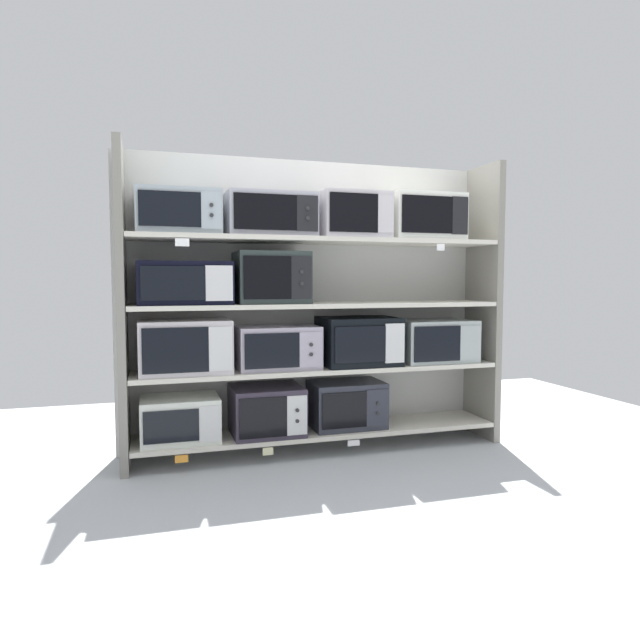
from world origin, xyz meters
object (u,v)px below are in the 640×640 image
object	(u,v)px
microwave_11	(350,216)
microwave_12	(421,218)
microwave_1	(266,410)
microwave_5	(359,341)
microwave_0	(180,419)
microwave_2	(347,404)
microwave_7	(185,283)
microwave_9	(178,213)
microwave_8	(271,278)
microwave_10	(270,215)
microwave_6	(434,341)
microwave_3	(185,346)
microwave_4	(277,347)

from	to	relation	value
microwave_11	microwave_12	xyz separation A→B (m)	(0.54, 0.00, 0.01)
microwave_1	microwave_5	xyz separation A→B (m)	(0.65, 0.00, 0.44)
microwave_0	microwave_2	bearing A→B (deg)	-0.01
microwave_7	microwave_12	size ratio (longest dim) A/B	1.09
microwave_7	microwave_11	bearing A→B (deg)	-0.01
microwave_9	microwave_12	world-z (taller)	microwave_12
microwave_8	microwave_9	size ratio (longest dim) A/B	0.91
microwave_9	microwave_11	world-z (taller)	microwave_11
microwave_10	microwave_11	world-z (taller)	microwave_11
microwave_2	microwave_8	world-z (taller)	microwave_8
microwave_2	microwave_12	bearing A→B (deg)	-0.01
microwave_0	microwave_6	distance (m)	1.85
microwave_6	microwave_5	bearing A→B (deg)	179.97
microwave_5	microwave_11	distance (m)	0.86
microwave_0	microwave_11	xyz separation A→B (m)	(1.15, -0.00, 1.32)
microwave_11	microwave_12	world-z (taller)	microwave_12
microwave_5	microwave_7	size ratio (longest dim) A/B	0.91
microwave_11	microwave_9	bearing A→B (deg)	179.99
microwave_6	microwave_9	size ratio (longest dim) A/B	1.07
microwave_8	microwave_10	bearing A→B (deg)	179.96
microwave_1	microwave_3	bearing A→B (deg)	-180.00
microwave_0	microwave_1	world-z (taller)	microwave_1
microwave_1	microwave_9	distance (m)	1.40
microwave_1	microwave_3	xyz separation A→B (m)	(-0.52, -0.00, 0.44)
microwave_4	microwave_6	size ratio (longest dim) A/B	0.99
microwave_3	microwave_1	bearing A→B (deg)	0.00
microwave_2	microwave_3	distance (m)	1.18
microwave_6	microwave_11	size ratio (longest dim) A/B	1.17
microwave_5	microwave_10	distance (m)	1.05
microwave_5	microwave_12	distance (m)	0.98
microwave_4	microwave_9	size ratio (longest dim) A/B	1.05
microwave_12	microwave_8	bearing A→B (deg)	-180.00
microwave_5	microwave_8	size ratio (longest dim) A/B	1.13
microwave_4	microwave_5	bearing A→B (deg)	0.03
microwave_9	microwave_11	bearing A→B (deg)	-0.01
microwave_2	microwave_4	xyz separation A→B (m)	(-0.49, -0.00, 0.42)
microwave_6	microwave_10	size ratio (longest dim) A/B	0.96
microwave_0	microwave_8	distance (m)	1.08
microwave_0	microwave_12	distance (m)	2.14
microwave_1	microwave_9	size ratio (longest dim) A/B	0.91
microwave_0	microwave_3	bearing A→B (deg)	-0.62
microwave_7	microwave_2	bearing A→B (deg)	-0.00
microwave_0	microwave_4	world-z (taller)	microwave_4
microwave_6	microwave_10	xyz separation A→B (m)	(-1.21, 0.00, 0.86)
microwave_3	microwave_4	xyz separation A→B (m)	(0.60, 0.00, -0.03)
microwave_2	microwave_8	size ratio (longest dim) A/B	1.08
microwave_12	microwave_10	bearing A→B (deg)	-180.00
microwave_0	microwave_9	distance (m)	1.30
microwave_9	microwave_10	distance (m)	0.58
microwave_10	microwave_8	bearing A→B (deg)	-0.04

